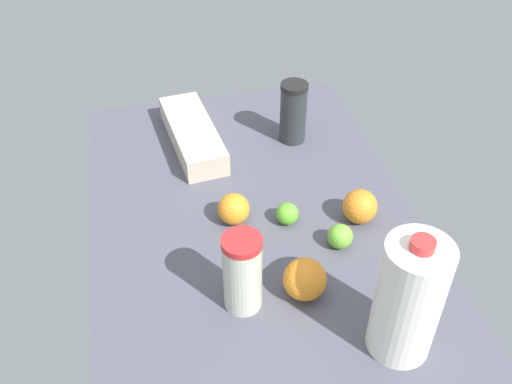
{
  "coord_description": "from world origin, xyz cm",
  "views": [
    {
      "loc": [
        95.13,
        -21.67,
        94.59
      ],
      "look_at": [
        0.0,
        0.0,
        13.0
      ],
      "focal_mm": 40.0,
      "sensor_mm": 36.0,
      "label": 1
    }
  ],
  "objects_px": {
    "shaker_bottle": "(293,112)",
    "lime_by_jug": "(287,214)",
    "tumbler_cup": "(242,273)",
    "orange_far_back": "(305,279)",
    "orange_loose": "(360,206)",
    "lime_near_front": "(340,236)",
    "orange_beside_bowl": "(234,209)",
    "egg_carton": "(193,135)",
    "milk_jug": "(408,299)"
  },
  "relations": [
    {
      "from": "shaker_bottle",
      "to": "orange_beside_bowl",
      "type": "bearing_deg",
      "value": -37.1
    },
    {
      "from": "egg_carton",
      "to": "orange_beside_bowl",
      "type": "xyz_separation_m",
      "value": [
        0.33,
        0.05,
        0.01
      ]
    },
    {
      "from": "orange_beside_bowl",
      "to": "shaker_bottle",
      "type": "bearing_deg",
      "value": 142.9
    },
    {
      "from": "shaker_bottle",
      "to": "orange_far_back",
      "type": "height_order",
      "value": "shaker_bottle"
    },
    {
      "from": "egg_carton",
      "to": "tumbler_cup",
      "type": "height_order",
      "value": "tumbler_cup"
    },
    {
      "from": "shaker_bottle",
      "to": "lime_by_jug",
      "type": "relative_size",
      "value": 3.28
    },
    {
      "from": "orange_far_back",
      "to": "orange_loose",
      "type": "xyz_separation_m",
      "value": [
        -0.19,
        0.19,
        -0.0
      ]
    },
    {
      "from": "egg_carton",
      "to": "milk_jug",
      "type": "bearing_deg",
      "value": 14.67
    },
    {
      "from": "tumbler_cup",
      "to": "orange_far_back",
      "type": "height_order",
      "value": "tumbler_cup"
    },
    {
      "from": "egg_carton",
      "to": "orange_far_back",
      "type": "height_order",
      "value": "orange_far_back"
    },
    {
      "from": "orange_far_back",
      "to": "orange_loose",
      "type": "distance_m",
      "value": 0.27
    },
    {
      "from": "orange_beside_bowl",
      "to": "orange_loose",
      "type": "relative_size",
      "value": 0.92
    },
    {
      "from": "milk_jug",
      "to": "tumbler_cup",
      "type": "distance_m",
      "value": 0.31
    },
    {
      "from": "milk_jug",
      "to": "shaker_bottle",
      "type": "distance_m",
      "value": 0.7
    },
    {
      "from": "shaker_bottle",
      "to": "lime_near_front",
      "type": "xyz_separation_m",
      "value": [
        0.43,
        -0.01,
        -0.06
      ]
    },
    {
      "from": "shaker_bottle",
      "to": "lime_by_jug",
      "type": "distance_m",
      "value": 0.35
    },
    {
      "from": "shaker_bottle",
      "to": "lime_by_jug",
      "type": "bearing_deg",
      "value": -17.58
    },
    {
      "from": "lime_near_front",
      "to": "orange_beside_bowl",
      "type": "bearing_deg",
      "value": -121.7
    },
    {
      "from": "orange_far_back",
      "to": "orange_loose",
      "type": "height_order",
      "value": "orange_far_back"
    },
    {
      "from": "lime_near_front",
      "to": "orange_loose",
      "type": "xyz_separation_m",
      "value": [
        -0.07,
        0.07,
        0.01
      ]
    },
    {
      "from": "orange_far_back",
      "to": "lime_near_front",
      "type": "height_order",
      "value": "orange_far_back"
    },
    {
      "from": "milk_jug",
      "to": "lime_near_front",
      "type": "xyz_separation_m",
      "value": [
        -0.27,
        -0.02,
        -0.1
      ]
    },
    {
      "from": "tumbler_cup",
      "to": "lime_by_jug",
      "type": "bearing_deg",
      "value": 144.76
    },
    {
      "from": "tumbler_cup",
      "to": "shaker_bottle",
      "type": "height_order",
      "value": "tumbler_cup"
    },
    {
      "from": "orange_beside_bowl",
      "to": "lime_near_front",
      "type": "relative_size",
      "value": 1.31
    },
    {
      "from": "milk_jug",
      "to": "lime_near_front",
      "type": "height_order",
      "value": "milk_jug"
    },
    {
      "from": "lime_by_jug",
      "to": "orange_loose",
      "type": "distance_m",
      "value": 0.17
    },
    {
      "from": "tumbler_cup",
      "to": "lime_by_jug",
      "type": "height_order",
      "value": "tumbler_cup"
    },
    {
      "from": "milk_jug",
      "to": "shaker_bottle",
      "type": "relative_size",
      "value": 1.57
    },
    {
      "from": "milk_jug",
      "to": "shaker_bottle",
      "type": "bearing_deg",
      "value": -179.14
    },
    {
      "from": "egg_carton",
      "to": "orange_far_back",
      "type": "relative_size",
      "value": 3.8
    },
    {
      "from": "milk_jug",
      "to": "orange_beside_bowl",
      "type": "bearing_deg",
      "value": -149.82
    },
    {
      "from": "lime_by_jug",
      "to": "orange_beside_bowl",
      "type": "bearing_deg",
      "value": -104.8
    },
    {
      "from": "shaker_bottle",
      "to": "orange_beside_bowl",
      "type": "distance_m",
      "value": 0.38
    },
    {
      "from": "egg_carton",
      "to": "shaker_bottle",
      "type": "distance_m",
      "value": 0.28
    },
    {
      "from": "lime_by_jug",
      "to": "orange_beside_bowl",
      "type": "xyz_separation_m",
      "value": [
        -0.03,
        -0.12,
        0.01
      ]
    },
    {
      "from": "orange_beside_bowl",
      "to": "orange_loose",
      "type": "xyz_separation_m",
      "value": [
        0.06,
        0.29,
        0.0
      ]
    },
    {
      "from": "egg_carton",
      "to": "orange_beside_bowl",
      "type": "relative_size",
      "value": 4.52
    },
    {
      "from": "egg_carton",
      "to": "lime_near_front",
      "type": "bearing_deg",
      "value": 23.14
    },
    {
      "from": "tumbler_cup",
      "to": "shaker_bottle",
      "type": "bearing_deg",
      "value": 154.85
    },
    {
      "from": "tumbler_cup",
      "to": "egg_carton",
      "type": "bearing_deg",
      "value": -177.97
    },
    {
      "from": "lime_by_jug",
      "to": "orange_far_back",
      "type": "height_order",
      "value": "orange_far_back"
    },
    {
      "from": "tumbler_cup",
      "to": "orange_far_back",
      "type": "xyz_separation_m",
      "value": [
        0.0,
        0.13,
        -0.05
      ]
    },
    {
      "from": "orange_loose",
      "to": "orange_beside_bowl",
      "type": "bearing_deg",
      "value": -101.86
    },
    {
      "from": "tumbler_cup",
      "to": "orange_beside_bowl",
      "type": "bearing_deg",
      "value": 173.13
    },
    {
      "from": "egg_carton",
      "to": "orange_loose",
      "type": "height_order",
      "value": "orange_loose"
    },
    {
      "from": "tumbler_cup",
      "to": "orange_far_back",
      "type": "bearing_deg",
      "value": 87.77
    },
    {
      "from": "tumbler_cup",
      "to": "lime_by_jug",
      "type": "xyz_separation_m",
      "value": [
        -0.21,
        0.15,
        -0.06
      ]
    },
    {
      "from": "shaker_bottle",
      "to": "orange_beside_bowl",
      "type": "xyz_separation_m",
      "value": [
        0.3,
        -0.23,
        -0.05
      ]
    },
    {
      "from": "orange_loose",
      "to": "milk_jug",
      "type": "bearing_deg",
      "value": -8.54
    }
  ]
}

